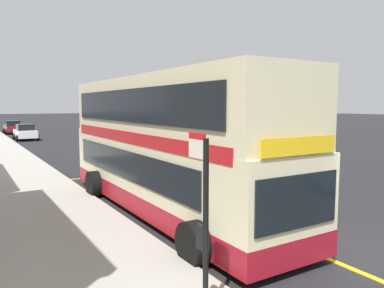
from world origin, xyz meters
name	(u,v)px	position (x,y,z in m)	size (l,w,h in m)	color
ground_plane	(62,142)	(0.00, 32.00, 0.00)	(260.00, 260.00, 0.00)	black
double_decker_bus	(165,150)	(-2.46, 5.64, 2.07)	(3.28, 11.51, 4.40)	beige
bus_bay_markings	(165,212)	(-2.50, 5.54, 0.01)	(3.00, 14.45, 0.01)	gold
bus_stop_sign	(203,213)	(-4.95, -0.47, 1.84)	(0.09, 0.51, 2.95)	black
parked_car_white_distant	(25,132)	(-2.71, 35.77, 0.80)	(2.09, 4.20, 1.62)	silver
parked_car_maroon_behind	(13,127)	(-2.79, 45.85, 0.80)	(2.09, 4.20, 1.62)	maroon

